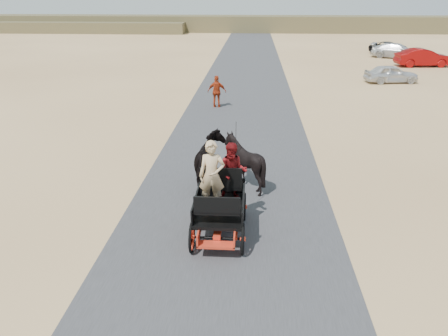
# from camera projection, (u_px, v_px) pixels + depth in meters

# --- Properties ---
(ground) EXTENTS (140.00, 140.00, 0.00)m
(ground) POSITION_uv_depth(u_px,v_px,m) (228.00, 225.00, 11.85)
(ground) COLOR tan
(road) EXTENTS (6.00, 140.00, 0.01)m
(road) POSITION_uv_depth(u_px,v_px,m) (228.00, 225.00, 11.85)
(road) COLOR #38383A
(road) RESTS_ON ground
(ridge_far) EXTENTS (140.00, 6.00, 2.40)m
(ridge_far) POSITION_uv_depth(u_px,v_px,m) (251.00, 24.00, 68.74)
(ridge_far) COLOR brown
(ridge_far) RESTS_ON ground
(ridge_near) EXTENTS (40.00, 4.00, 1.60)m
(ridge_near) POSITION_uv_depth(u_px,v_px,m) (56.00, 27.00, 67.07)
(ridge_near) COLOR brown
(ridge_near) RESTS_ON ground
(carriage) EXTENTS (1.30, 2.40, 0.72)m
(carriage) POSITION_uv_depth(u_px,v_px,m) (220.00, 221.00, 11.34)
(carriage) COLOR black
(carriage) RESTS_ON ground
(horse_left) EXTENTS (0.91, 2.01, 1.70)m
(horse_left) POSITION_uv_depth(u_px,v_px,m) (210.00, 161.00, 13.97)
(horse_left) COLOR black
(horse_left) RESTS_ON ground
(horse_right) EXTENTS (1.37, 1.54, 1.70)m
(horse_right) POSITION_uv_depth(u_px,v_px,m) (244.00, 162.00, 13.90)
(horse_right) COLOR black
(horse_right) RESTS_ON ground
(driver_man) EXTENTS (0.66, 0.43, 1.80)m
(driver_man) POSITION_uv_depth(u_px,v_px,m) (212.00, 175.00, 10.93)
(driver_man) COLOR tan
(driver_man) RESTS_ON carriage
(passenger_woman) EXTENTS (0.77, 0.60, 1.58)m
(passenger_woman) POSITION_uv_depth(u_px,v_px,m) (233.00, 172.00, 11.45)
(passenger_woman) COLOR #660C0F
(passenger_woman) RESTS_ON carriage
(pedestrian) EXTENTS (1.02, 0.45, 1.73)m
(pedestrian) POSITION_uv_depth(u_px,v_px,m) (217.00, 92.00, 23.65)
(pedestrian) COLOR #992C11
(pedestrian) RESTS_ON ground
(car_a) EXTENTS (3.77, 1.97, 1.22)m
(car_a) POSITION_uv_depth(u_px,v_px,m) (391.00, 74.00, 30.21)
(car_a) COLOR silver
(car_a) RESTS_ON ground
(car_b) EXTENTS (4.63, 1.97, 1.48)m
(car_b) POSITION_uv_depth(u_px,v_px,m) (423.00, 58.00, 36.73)
(car_b) COLOR maroon
(car_b) RESTS_ON ground
(car_c) EXTENTS (5.06, 3.69, 1.36)m
(car_c) POSITION_uv_depth(u_px,v_px,m) (397.00, 51.00, 41.42)
(car_c) COLOR silver
(car_c) RESTS_ON ground
(car_d) EXTENTS (4.43, 3.26, 1.12)m
(car_d) POSITION_uv_depth(u_px,v_px,m) (389.00, 47.00, 45.11)
(car_d) COLOR black
(car_d) RESTS_ON ground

